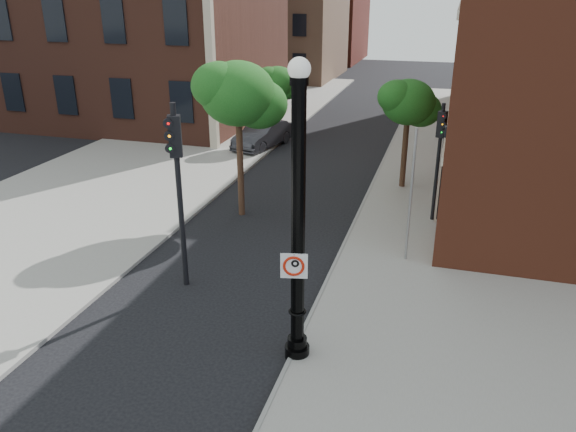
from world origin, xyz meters
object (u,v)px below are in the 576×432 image
(parked_car, at_px, (263,135))
(traffic_signal_left, at_px, (177,167))
(traffic_signal_right, at_px, (440,144))
(no_parking_sign, at_px, (294,266))
(lamppost, at_px, (298,234))

(parked_car, distance_m, traffic_signal_left, 15.71)
(parked_car, relative_size, traffic_signal_right, 0.98)
(traffic_signal_left, bearing_deg, traffic_signal_right, 21.89)
(no_parking_sign, bearing_deg, traffic_signal_left, 134.44)
(traffic_signal_left, bearing_deg, parked_car, 76.32)
(traffic_signal_left, bearing_deg, lamppost, -54.89)
(parked_car, relative_size, traffic_signal_left, 0.81)
(no_parking_sign, relative_size, traffic_signal_left, 0.11)
(lamppost, xyz_separation_m, traffic_signal_right, (2.65, 9.40, -0.20))
(lamppost, distance_m, traffic_signal_right, 9.77)
(no_parking_sign, bearing_deg, parked_car, 98.32)
(traffic_signal_right, bearing_deg, lamppost, -86.25)
(no_parking_sign, height_order, traffic_signal_right, traffic_signal_right)
(traffic_signal_right, bearing_deg, no_parking_sign, -86.19)
(lamppost, bearing_deg, traffic_signal_left, 148.89)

